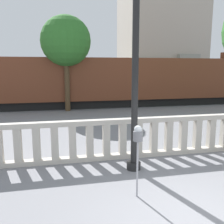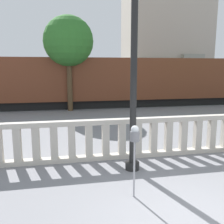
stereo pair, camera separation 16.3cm
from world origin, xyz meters
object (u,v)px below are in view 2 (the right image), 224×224
lamppost (134,66)px  train_near (111,81)px  parking_meter (135,139)px  train_far (130,74)px  tree_left (68,42)px

lamppost → train_near: size_ratio=0.21×
parking_meter → train_far: 25.57m
lamppost → parking_meter: bearing=-104.5°
train_near → train_far: 12.87m
parking_meter → train_near: size_ratio=0.06×
lamppost → train_near: (1.59, 11.31, -0.97)m
train_near → lamppost: bearing=-98.0°
train_far → parking_meter: bearing=-105.0°
lamppost → tree_left: (-1.31, 9.66, 1.51)m
parking_meter → tree_left: bearing=94.9°
train_near → parking_meter: bearing=-98.7°
train_far → tree_left: (-7.58, -13.64, 2.26)m
train_near → tree_left: size_ratio=4.52×
lamppost → parking_meter: (-0.36, -1.38, -1.45)m
train_far → lamppost: bearing=-105.1°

